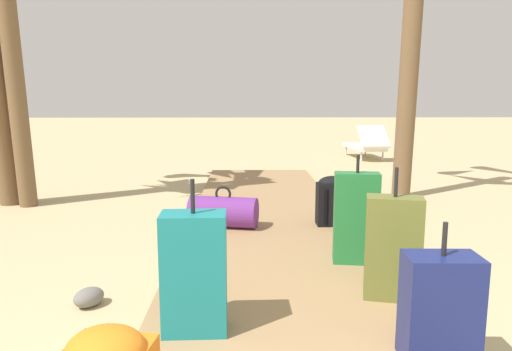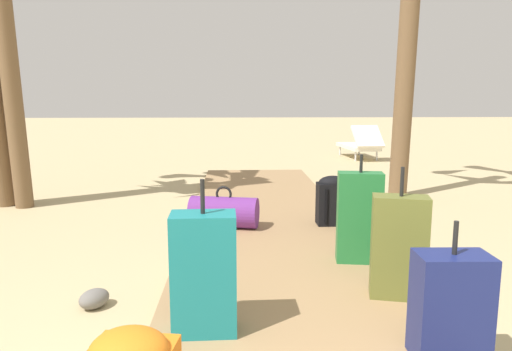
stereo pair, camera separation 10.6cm
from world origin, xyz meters
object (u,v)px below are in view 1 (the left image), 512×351
(suitcase_navy, at_px, (440,309))
(suitcase_olive, at_px, (393,248))
(suitcase_green, at_px, (356,218))
(duffel_bag_purple, at_px, (223,212))
(suitcase_teal, at_px, (194,273))
(backpack_black, at_px, (332,199))
(lounge_chair, at_px, (366,144))

(suitcase_navy, relative_size, suitcase_olive, 0.82)
(suitcase_green, bearing_deg, duffel_bag_purple, 135.75)
(duffel_bag_purple, xyz_separation_m, suitcase_navy, (1.16, -2.47, 0.11))
(suitcase_olive, xyz_separation_m, suitcase_teal, (-1.22, -0.42, 0.00))
(suitcase_green, distance_m, suitcase_teal, 1.58)
(suitcase_green, distance_m, backpack_black, 1.11)
(suitcase_navy, xyz_separation_m, suitcase_green, (-0.08, 1.42, 0.09))
(suitcase_olive, relative_size, backpack_black, 1.69)
(duffel_bag_purple, bearing_deg, suitcase_navy, -64.78)
(suitcase_navy, bearing_deg, duffel_bag_purple, 115.22)
(suitcase_teal, bearing_deg, duffel_bag_purple, 88.50)
(suitcase_teal, bearing_deg, suitcase_green, 43.82)
(duffel_bag_purple, relative_size, suitcase_green, 0.85)
(suitcase_navy, distance_m, backpack_black, 2.53)
(suitcase_navy, relative_size, backpack_black, 1.39)
(suitcase_navy, relative_size, lounge_chair, 0.44)
(suitcase_navy, xyz_separation_m, lounge_chair, (1.77, 8.41, -0.02))
(duffel_bag_purple, bearing_deg, suitcase_teal, -91.50)
(backpack_black, bearing_deg, duffel_bag_purple, -177.08)
(suitcase_green, distance_m, lounge_chair, 7.24)
(duffel_bag_purple, xyz_separation_m, backpack_black, (1.10, 0.06, 0.11))
(suitcase_green, xyz_separation_m, backpack_black, (0.02, 1.11, -0.09))
(suitcase_navy, distance_m, suitcase_teal, 1.27)
(duffel_bag_purple, distance_m, backpack_black, 1.10)
(suitcase_teal, height_order, backpack_black, suitcase_teal)
(lounge_chair, bearing_deg, backpack_black, -107.34)
(suitcase_teal, bearing_deg, backpack_black, 62.34)
(duffel_bag_purple, relative_size, lounge_chair, 0.45)
(duffel_bag_purple, distance_m, lounge_chair, 6.63)
(duffel_bag_purple, bearing_deg, suitcase_olive, -56.03)
(suitcase_teal, height_order, lounge_chair, suitcase_teal)
(suitcase_teal, bearing_deg, suitcase_olive, 18.97)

